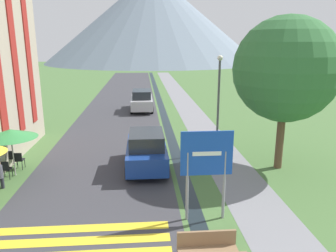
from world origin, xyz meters
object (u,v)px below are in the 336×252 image
streetlamp (219,97)px  tree_by_path (286,70)px  parked_car_far (142,100)px  cafe_chair_far_right (10,157)px  road_sign (206,162)px  cafe_chair_far_left (19,159)px  cafe_chair_middle (5,168)px  cafe_umbrella_middle_green (10,134)px  parked_car_near (147,150)px  person_standing_terrace (1,151)px

streetlamp → tree_by_path: (2.47, -2.29, 1.58)m
parked_car_far → tree_by_path: tree_by_path is taller
cafe_chair_far_right → streetlamp: (10.32, 1.23, 2.58)m
road_sign → cafe_chair_far_left: road_sign is taller
cafe_chair_middle → parked_car_far: bearing=48.2°
cafe_chair_far_right → streetlamp: streetlamp is taller
cafe_umbrella_middle_green → cafe_chair_far_right: bearing=118.0°
cafe_chair_far_left → parked_car_far: bearing=92.0°
cafe_umbrella_middle_green → tree_by_path: tree_by_path is taller
road_sign → cafe_chair_far_right: 10.14m
parked_car_near → parked_car_far: size_ratio=0.92×
road_sign → cafe_chair_middle: 9.13m
parked_car_far → person_standing_terrace: (-6.49, -13.50, 0.07)m
parked_car_far → cafe_chair_far_left: parked_car_far is taller
cafe_chair_far_right → tree_by_path: (12.79, -1.06, 4.15)m
cafe_chair_far_left → tree_by_path: tree_by_path is taller
road_sign → cafe_chair_far_right: size_ratio=3.65×
cafe_chair_far_left → cafe_umbrella_middle_green: 1.61m
cafe_chair_far_left → cafe_chair_middle: size_ratio=1.00×
tree_by_path → person_standing_terrace: bearing=177.4°
cafe_chair_far_right → person_standing_terrace: bearing=-94.2°
parked_car_near → cafe_chair_far_left: parked_car_near is taller
cafe_chair_middle → cafe_chair_far_right: bearing=83.5°
parked_car_far → cafe_chair_middle: size_ratio=5.23×
cafe_chair_middle → tree_by_path: bearing=-17.5°
cafe_chair_far_right → cafe_chair_middle: same height
parked_car_near → road_sign: bearing=-68.4°
road_sign → parked_car_near: (-1.90, 4.80, -1.14)m
road_sign → cafe_chair_far_right: (-8.41, 5.45, -1.53)m
cafe_chair_middle → person_standing_terrace: size_ratio=0.50×
person_standing_terrace → tree_by_path: bearing=-2.6°
parked_car_far → tree_by_path: (6.48, -14.09, 3.75)m
cafe_chair_far_right → cafe_umbrella_middle_green: bearing=-45.4°
road_sign → tree_by_path: bearing=45.0°
road_sign → cafe_chair_far_left: bearing=147.2°
road_sign → parked_car_far: size_ratio=0.70×
person_standing_terrace → cafe_chair_far_right: bearing=69.2°
streetlamp → tree_by_path: 3.72m
parked_car_near → parked_car_far: 13.69m
parked_car_far → tree_by_path: 15.96m
cafe_chair_middle → cafe_chair_far_left: bearing=62.4°
road_sign → tree_by_path: (4.38, 4.39, 2.62)m
cafe_chair_middle → person_standing_terrace: bearing=97.9°
road_sign → cafe_chair_middle: road_sign is taller
parked_car_near → tree_by_path: (6.28, -0.41, 3.75)m
cafe_umbrella_middle_green → streetlamp: size_ratio=0.44×
parked_car_far → cafe_chair_far_right: (-6.31, -13.03, -0.40)m
parked_car_near → person_standing_terrace: parked_car_near is taller
road_sign → tree_by_path: size_ratio=0.44×
cafe_chair_far_left → cafe_chair_far_right: bearing=170.7°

